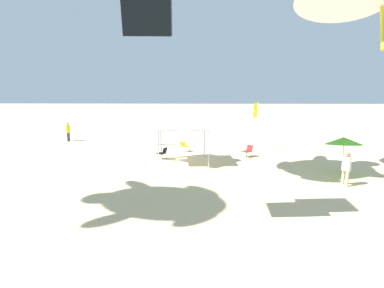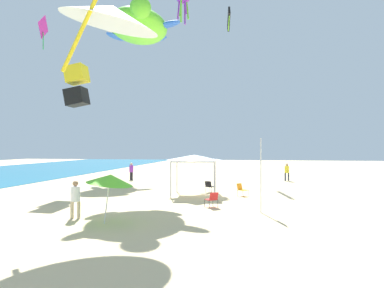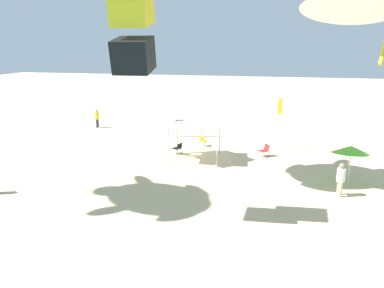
{
  "view_description": "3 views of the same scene",
  "coord_description": "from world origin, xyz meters",
  "px_view_note": "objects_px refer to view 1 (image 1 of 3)",
  "views": [
    {
      "loc": [
        -1.86,
        21.79,
        4.78
      ],
      "look_at": [
        -1.52,
        4.2,
        1.28
      ],
      "focal_mm": 27.06,
      "sensor_mm": 36.0,
      "label": 1
    },
    {
      "loc": [
        -23.14,
        0.46,
        3.22
      ],
      "look_at": [
        -1.32,
        4.02,
        3.42
      ],
      "focal_mm": 31.32,
      "sensor_mm": 36.0,
      "label": 2
    },
    {
      "loc": [
        -5.43,
        25.61,
        7.27
      ],
      "look_at": [
        -0.92,
        4.85,
        1.3
      ],
      "focal_mm": 33.28,
      "sensor_mm": 36.0,
      "label": 3
    }
  ],
  "objects_px": {
    "banner_flag": "(257,121)",
    "person_beachcomber": "(346,166)",
    "folding_chair_right_of_tent": "(248,150)",
    "folding_chair_facing_ocean": "(163,152)",
    "person_far_stroller": "(68,130)",
    "canopy_tent": "(183,125)",
    "beach_umbrella": "(344,141)",
    "folding_chair_near_cooler": "(185,146)"
  },
  "relations": [
    {
      "from": "banner_flag",
      "to": "person_beachcomber",
      "type": "distance_m",
      "value": 8.83
    },
    {
      "from": "folding_chair_right_of_tent",
      "to": "folding_chair_facing_ocean",
      "type": "distance_m",
      "value": 5.86
    },
    {
      "from": "person_beachcomber",
      "to": "person_far_stroller",
      "type": "xyz_separation_m",
      "value": [
        18.73,
        -11.39,
        -0.01
      ]
    },
    {
      "from": "canopy_tent",
      "to": "folding_chair_right_of_tent",
      "type": "bearing_deg",
      "value": -159.32
    },
    {
      "from": "folding_chair_right_of_tent",
      "to": "canopy_tent",
      "type": "bearing_deg",
      "value": -105.57
    },
    {
      "from": "beach_umbrella",
      "to": "banner_flag",
      "type": "relative_size",
      "value": 0.6
    },
    {
      "from": "canopy_tent",
      "to": "folding_chair_right_of_tent",
      "type": "distance_m",
      "value": 5.09
    },
    {
      "from": "beach_umbrella",
      "to": "folding_chair_right_of_tent",
      "type": "height_order",
      "value": "beach_umbrella"
    },
    {
      "from": "canopy_tent",
      "to": "banner_flag",
      "type": "height_order",
      "value": "banner_flag"
    },
    {
      "from": "canopy_tent",
      "to": "folding_chair_right_of_tent",
      "type": "xyz_separation_m",
      "value": [
        -4.38,
        -1.66,
        -1.98
      ]
    },
    {
      "from": "canopy_tent",
      "to": "folding_chair_near_cooler",
      "type": "xyz_separation_m",
      "value": [
        0.05,
        -3.14,
        -1.98
      ]
    },
    {
      "from": "folding_chair_facing_ocean",
      "to": "person_far_stroller",
      "type": "bearing_deg",
      "value": -98.96
    },
    {
      "from": "beach_umbrella",
      "to": "banner_flag",
      "type": "bearing_deg",
      "value": -61.15
    },
    {
      "from": "folding_chair_near_cooler",
      "to": "folding_chair_facing_ocean",
      "type": "distance_m",
      "value": 2.65
    },
    {
      "from": "beach_umbrella",
      "to": "banner_flag",
      "type": "xyz_separation_m",
      "value": [
        3.49,
        -6.33,
        0.34
      ]
    },
    {
      "from": "person_far_stroller",
      "to": "banner_flag",
      "type": "bearing_deg",
      "value": -106.57
    },
    {
      "from": "canopy_tent",
      "to": "person_far_stroller",
      "type": "height_order",
      "value": "canopy_tent"
    },
    {
      "from": "banner_flag",
      "to": "person_beachcomber",
      "type": "bearing_deg",
      "value": 108.25
    },
    {
      "from": "banner_flag",
      "to": "person_beachcomber",
      "type": "xyz_separation_m",
      "value": [
        -2.74,
        8.31,
        -1.2
      ]
    },
    {
      "from": "folding_chair_near_cooler",
      "to": "canopy_tent",
      "type": "bearing_deg",
      "value": 127.09
    },
    {
      "from": "folding_chair_facing_ocean",
      "to": "person_far_stroller",
      "type": "relative_size",
      "value": 0.49
    },
    {
      "from": "canopy_tent",
      "to": "person_beachcomber",
      "type": "height_order",
      "value": "canopy_tent"
    },
    {
      "from": "folding_chair_facing_ocean",
      "to": "banner_flag",
      "type": "relative_size",
      "value": 0.22
    },
    {
      "from": "person_far_stroller",
      "to": "canopy_tent",
      "type": "bearing_deg",
      "value": -130.04
    },
    {
      "from": "beach_umbrella",
      "to": "folding_chair_near_cooler",
      "type": "bearing_deg",
      "value": -30.72
    },
    {
      "from": "banner_flag",
      "to": "beach_umbrella",
      "type": "bearing_deg",
      "value": 118.85
    },
    {
      "from": "canopy_tent",
      "to": "folding_chair_right_of_tent",
      "type": "height_order",
      "value": "canopy_tent"
    },
    {
      "from": "person_beachcomber",
      "to": "person_far_stroller",
      "type": "relative_size",
      "value": 1.01
    },
    {
      "from": "canopy_tent",
      "to": "banner_flag",
      "type": "bearing_deg",
      "value": -142.47
    },
    {
      "from": "folding_chair_facing_ocean",
      "to": "banner_flag",
      "type": "bearing_deg",
      "value": 141.59
    },
    {
      "from": "canopy_tent",
      "to": "folding_chair_facing_ocean",
      "type": "bearing_deg",
      "value": -31.48
    },
    {
      "from": "person_far_stroller",
      "to": "beach_umbrella",
      "type": "bearing_deg",
      "value": -121.45
    },
    {
      "from": "canopy_tent",
      "to": "person_far_stroller",
      "type": "relative_size",
      "value": 1.91
    },
    {
      "from": "folding_chair_facing_ocean",
      "to": "person_beachcomber",
      "type": "relative_size",
      "value": 0.48
    },
    {
      "from": "canopy_tent",
      "to": "banner_flag",
      "type": "relative_size",
      "value": 0.88
    },
    {
      "from": "canopy_tent",
      "to": "person_beachcomber",
      "type": "xyz_separation_m",
      "value": [
        -8.15,
        4.15,
        -1.45
      ]
    },
    {
      "from": "folding_chair_near_cooler",
      "to": "person_beachcomber",
      "type": "xyz_separation_m",
      "value": [
        -8.2,
        7.29,
        0.52
      ]
    },
    {
      "from": "folding_chair_right_of_tent",
      "to": "person_beachcomber",
      "type": "height_order",
      "value": "person_beachcomber"
    },
    {
      "from": "folding_chair_near_cooler",
      "to": "folding_chair_right_of_tent",
      "type": "bearing_deg",
      "value": -162.4
    },
    {
      "from": "person_far_stroller",
      "to": "folding_chair_facing_ocean",
      "type": "bearing_deg",
      "value": -130.48
    },
    {
      "from": "beach_umbrella",
      "to": "folding_chair_near_cooler",
      "type": "height_order",
      "value": "beach_umbrella"
    },
    {
      "from": "folding_chair_facing_ocean",
      "to": "person_beachcomber",
      "type": "distance_m",
      "value": 10.82
    }
  ]
}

